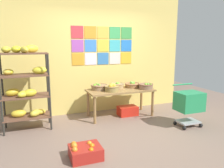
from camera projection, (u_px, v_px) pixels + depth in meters
The scene contains 12 objects.
ground at pixel (124, 134), 4.15m from camera, with size 9.11×9.11×0.00m, color #7F6759.
back_wall_with_art at pixel (98, 54), 5.34m from camera, with size 4.48×0.07×2.85m.
banana_shelf_unit at pixel (24, 84), 4.22m from camera, with size 0.88×0.51×1.65m.
display_table at pixel (120, 93), 5.07m from camera, with size 1.52×0.66×0.64m.
fruit_basket_back_left at pixel (112, 88), 4.84m from camera, with size 0.33×0.33×0.18m.
fruit_basket_centre at pixel (146, 86), 5.09m from camera, with size 0.34×0.34×0.15m.
fruit_basket_right at pixel (133, 85), 5.30m from camera, with size 0.38×0.38×0.14m.
fruit_basket_back_right at pixel (99, 87), 5.02m from camera, with size 0.39×0.39×0.14m.
fruit_basket_left at pixel (117, 85), 5.17m from camera, with size 0.31×0.31×0.15m.
produce_crate_under_table at pixel (128, 111), 5.21m from camera, with size 0.45×0.30×0.21m, color red.
orange_crate_foreground at pixel (85, 152), 3.25m from camera, with size 0.46×0.39×0.24m.
shopping_cart at pixel (189, 103), 4.45m from camera, with size 0.51×0.44×0.85m.
Camera 1 is at (-1.61, -3.56, 1.68)m, focal length 35.17 mm.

